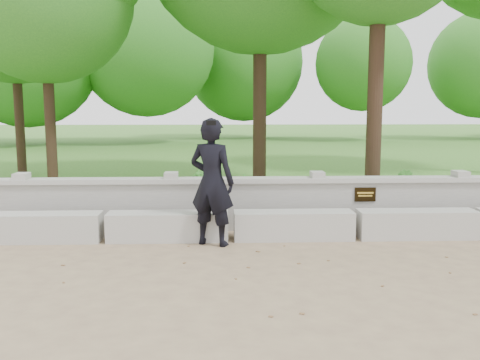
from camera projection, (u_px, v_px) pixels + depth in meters
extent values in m
plane|color=#967F5C|center=(393.00, 275.00, 6.73)|extent=(80.00, 80.00, 0.00)
cube|color=#2B5E1E|center=(276.00, 157.00, 20.57)|extent=(40.00, 22.00, 0.25)
cube|color=#AFACA5|center=(40.00, 227.00, 8.38)|extent=(1.90, 0.45, 0.45)
cube|color=#AFACA5|center=(168.00, 226.00, 8.46)|extent=(1.90, 0.45, 0.45)
cube|color=#AFACA5|center=(294.00, 225.00, 8.54)|extent=(1.90, 0.45, 0.45)
cube|color=#AFACA5|center=(417.00, 224.00, 8.62)|extent=(1.90, 0.45, 0.45)
cube|color=#A4A29B|center=(345.00, 205.00, 9.25)|extent=(12.50, 0.25, 0.82)
cube|color=#AFACA5|center=(346.00, 180.00, 9.18)|extent=(12.50, 0.35, 0.08)
cube|color=black|center=(365.00, 194.00, 9.09)|extent=(0.36, 0.02, 0.24)
imported|color=black|center=(212.00, 182.00, 8.09)|extent=(0.84, 0.72, 1.94)
cube|color=black|center=(211.00, 123.00, 7.58)|extent=(0.14, 0.08, 0.07)
cylinder|color=#382619|center=(19.00, 108.00, 14.25)|extent=(0.24, 0.24, 3.60)
cylinder|color=#382619|center=(50.00, 110.00, 11.93)|extent=(0.24, 0.24, 3.52)
cylinder|color=#382619|center=(260.00, 84.00, 12.77)|extent=(0.32, 0.32, 4.77)
cylinder|color=#382619|center=(375.00, 86.00, 10.48)|extent=(0.30, 0.30, 4.49)
imported|color=#397E2B|center=(247.00, 191.00, 9.85)|extent=(0.39, 0.37, 0.62)
imported|color=#397E2B|center=(404.00, 188.00, 9.96)|extent=(0.39, 0.44, 0.68)
imported|color=#397E2B|center=(198.00, 187.00, 10.13)|extent=(0.50, 0.51, 0.68)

